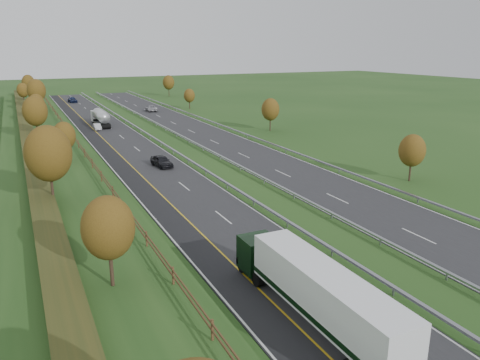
% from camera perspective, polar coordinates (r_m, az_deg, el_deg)
% --- Properties ---
extents(ground, '(400.00, 400.00, 0.00)m').
position_cam_1_polar(ground, '(78.04, -6.94, 3.65)').
color(ground, '#214318').
rests_on(ground, ground).
extents(near_carriageway, '(10.50, 200.00, 0.04)m').
position_cam_1_polar(near_carriageway, '(80.72, -13.48, 3.75)').
color(near_carriageway, '#242427').
rests_on(near_carriageway, ground).
extents(far_carriageway, '(10.50, 200.00, 0.04)m').
position_cam_1_polar(far_carriageway, '(85.57, -2.62, 4.85)').
color(far_carriageway, '#242427').
rests_on(far_carriageway, ground).
extents(hard_shoulder, '(3.00, 200.00, 0.04)m').
position_cam_1_polar(hard_shoulder, '(80.05, -16.10, 3.46)').
color(hard_shoulder, black).
rests_on(hard_shoulder, ground).
extents(lane_markings, '(26.75, 200.00, 0.01)m').
position_cam_1_polar(lane_markings, '(82.12, -9.10, 4.21)').
color(lane_markings, silver).
rests_on(lane_markings, near_carriageway).
extents(embankment_left, '(12.00, 200.00, 2.00)m').
position_cam_1_polar(embankment_left, '(78.94, -22.78, 3.39)').
color(embankment_left, '#214318').
rests_on(embankment_left, ground).
extents(hedge_left, '(2.20, 180.00, 1.10)m').
position_cam_1_polar(hedge_left, '(78.60, -24.35, 4.33)').
color(hedge_left, '#2E3716').
rests_on(hedge_left, embankment_left).
extents(fence_left, '(0.12, 189.06, 1.20)m').
position_cam_1_polar(fence_left, '(78.53, -19.62, 4.94)').
color(fence_left, '#422B19').
rests_on(fence_left, embankment_left).
extents(median_barrier_near, '(0.32, 200.00, 0.71)m').
position_cam_1_polar(median_barrier_near, '(81.94, -9.61, 4.57)').
color(median_barrier_near, gray).
rests_on(median_barrier_near, ground).
extents(median_barrier_far, '(0.32, 200.00, 0.71)m').
position_cam_1_polar(median_barrier_far, '(83.44, -6.24, 4.90)').
color(median_barrier_far, gray).
rests_on(median_barrier_far, ground).
extents(outer_barrier_far, '(0.32, 200.00, 0.71)m').
position_cam_1_polar(outer_barrier_far, '(87.84, 0.87, 5.55)').
color(outer_barrier_far, gray).
rests_on(outer_barrier_far, ground).
extents(trees_left, '(6.64, 164.30, 7.66)m').
position_cam_1_polar(trees_left, '(74.75, -22.78, 6.95)').
color(trees_left, '#2D2116').
rests_on(trees_left, embankment_left).
extents(trees_far, '(8.45, 118.60, 7.12)m').
position_cam_1_polar(trees_far, '(116.70, -2.25, 9.93)').
color(trees_far, '#2D2116').
rests_on(trees_far, ground).
extents(box_lorry, '(2.58, 16.28, 4.06)m').
position_cam_1_polar(box_lorry, '(29.34, 8.99, -13.10)').
color(box_lorry, black).
rests_on(box_lorry, near_carriageway).
extents(road_tanker, '(2.40, 11.22, 3.46)m').
position_cam_1_polar(road_tanker, '(105.91, -16.66, 7.36)').
color(road_tanker, silver).
rests_on(road_tanker, near_carriageway).
extents(car_dark_near, '(2.50, 4.94, 1.61)m').
position_cam_1_polar(car_dark_near, '(67.28, -9.53, 2.29)').
color(car_dark_near, black).
rests_on(car_dark_near, near_carriageway).
extents(car_silver_mid, '(1.42, 3.88, 1.27)m').
position_cam_1_polar(car_silver_mid, '(100.69, -17.02, 6.23)').
color(car_silver_mid, silver).
rests_on(car_silver_mid, near_carriageway).
extents(car_small_far, '(2.58, 5.44, 1.53)m').
position_cam_1_polar(car_small_far, '(153.73, -19.75, 9.18)').
color(car_small_far, '#131D3E').
rests_on(car_small_far, near_carriageway).
extents(car_oncoming, '(2.97, 5.70, 1.53)m').
position_cam_1_polar(car_oncoming, '(126.95, -10.77, 8.59)').
color(car_oncoming, '#B1B0B5').
rests_on(car_oncoming, far_carriageway).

